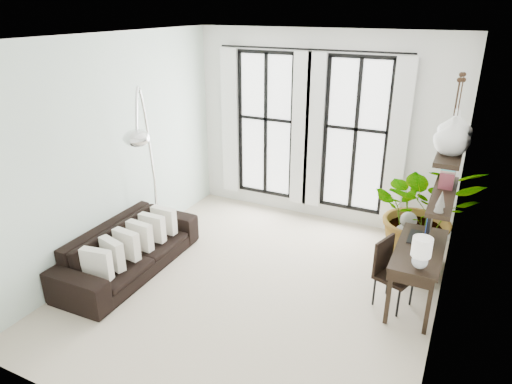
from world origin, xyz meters
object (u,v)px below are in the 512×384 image
Objects in this scene: arc_lamp at (143,132)px; buddha at (405,243)px; plant at (422,212)px; desk at (419,253)px; sofa at (129,249)px; desk_chair at (390,268)px.

arc_lamp is 3.04× the size of buddha.
plant reaches higher than desk.
desk is at bearing -74.06° from buddha.
desk is (0.11, -1.10, -0.08)m from plant.
buddha is at bearing 22.75° from arc_lamp.
plant is at bearing -62.25° from sofa.
desk_chair is 1.04m from buddha.
desk_chair is 1.04× the size of buddha.
desk_chair reaches higher than buddha.
plant is at bearing 100.18° from desk_chair.
sofa is at bearing -152.23° from buddha.
arc_lamp is (0.10, 0.42, 1.61)m from sofa.
desk_chair is at bearing -157.13° from desk.
desk_chair is at bearing -92.29° from buddha.
sofa is at bearing -165.93° from desk.
plant is 1.90× the size of buddha.
arc_lamp is 4.00m from buddha.
sofa is at bearing -103.97° from arc_lamp.
plant is (3.64, 2.04, 0.47)m from sofa.
desk reaches higher than buddha.
buddha is at bearing -127.33° from plant.
plant is 1.27m from desk_chair.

